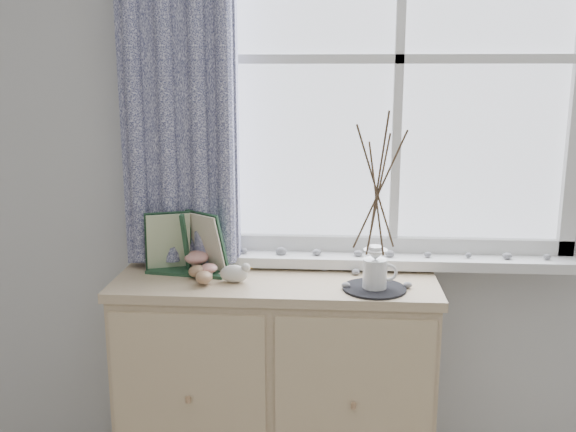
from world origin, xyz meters
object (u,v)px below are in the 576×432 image
object	(u,v)px
sideboard	(276,383)
twig_pitcher	(378,187)
toadstool_cluster	(200,261)
botanical_book	(185,244)

from	to	relation	value
sideboard	twig_pitcher	world-z (taller)	twig_pitcher
sideboard	twig_pitcher	distance (m)	0.88
toadstool_cluster	twig_pitcher	xyz separation A→B (m)	(0.65, -0.13, 0.32)
sideboard	twig_pitcher	xyz separation A→B (m)	(0.36, -0.10, 0.79)
botanical_book	twig_pitcher	xyz separation A→B (m)	(0.70, -0.11, 0.24)
botanical_book	toadstool_cluster	bearing A→B (deg)	28.00
twig_pitcher	toadstool_cluster	bearing A→B (deg)	171.24
toadstool_cluster	twig_pitcher	bearing A→B (deg)	-11.10
sideboard	twig_pitcher	bearing A→B (deg)	-15.48
toadstool_cluster	twig_pitcher	distance (m)	0.74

